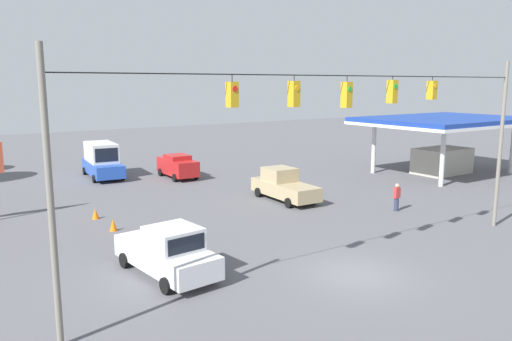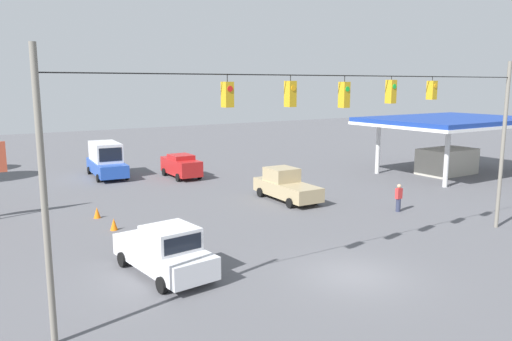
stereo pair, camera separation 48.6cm
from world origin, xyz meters
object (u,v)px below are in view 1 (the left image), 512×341
at_px(sedan_red_oncoming_deep, 178,166).
at_px(pickup_truck_white_parked_shoulder, 168,252).
at_px(traffic_cone_fifth, 95,213).
at_px(gas_station, 444,132).
at_px(overhead_signal_span, 345,133).
at_px(traffic_cone_second, 151,253).
at_px(traffic_cone_third, 127,239).
at_px(pickup_truck_tan_oncoming_far, 284,186).
at_px(traffic_cone_nearest, 172,273).
at_px(box_truck_blue_withflow_deep, 102,160).
at_px(pedestrian, 397,197).
at_px(traffic_cone_fourth, 113,225).

distance_m(sedan_red_oncoming_deep, pickup_truck_white_parked_shoulder, 21.45).
relative_size(sedan_red_oncoming_deep, traffic_cone_fifth, 7.25).
relative_size(pickup_truck_white_parked_shoulder, gas_station, 0.40).
bearing_deg(overhead_signal_span, gas_station, -152.86).
xyz_separation_m(traffic_cone_second, traffic_cone_fifth, (0.09, -8.18, 0.00)).
height_order(pickup_truck_white_parked_shoulder, gas_station, gas_station).
relative_size(sedan_red_oncoming_deep, traffic_cone_third, 7.25).
bearing_deg(gas_station, pickup_truck_white_parked_shoulder, 15.92).
relative_size(traffic_cone_second, gas_station, 0.05).
relative_size(overhead_signal_span, traffic_cone_fifth, 35.96).
bearing_deg(pickup_truck_white_parked_shoulder, pickup_truck_tan_oncoming_far, -146.14).
distance_m(sedan_red_oncoming_deep, traffic_cone_nearest, 22.10).
height_order(box_truck_blue_withflow_deep, traffic_cone_fifth, box_truck_blue_withflow_deep).
height_order(traffic_cone_third, pedestrian, pedestrian).
bearing_deg(pickup_truck_tan_oncoming_far, traffic_cone_fourth, 3.25).
relative_size(overhead_signal_span, pickup_truck_white_parked_shoulder, 4.11).
distance_m(box_truck_blue_withflow_deep, traffic_cone_fifth, 13.51).
distance_m(box_truck_blue_withflow_deep, pedestrian, 24.16).
bearing_deg(traffic_cone_second, traffic_cone_fifth, -89.38).
height_order(traffic_cone_nearest, pedestrian, pedestrian).
distance_m(overhead_signal_span, traffic_cone_fourth, 13.57).
distance_m(pickup_truck_tan_oncoming_far, gas_station, 17.62).
bearing_deg(traffic_cone_fifth, overhead_signal_span, 115.05).
distance_m(pickup_truck_tan_oncoming_far, pickup_truck_white_parked_shoulder, 14.37).
xyz_separation_m(pickup_truck_white_parked_shoulder, traffic_cone_fifth, (-0.03, -10.25, -0.66)).
relative_size(pickup_truck_tan_oncoming_far, traffic_cone_third, 8.81).
bearing_deg(pickup_truck_tan_oncoming_far, traffic_cone_third, 15.64).
bearing_deg(box_truck_blue_withflow_deep, traffic_cone_fourth, 74.93).
height_order(sedan_red_oncoming_deep, pickup_truck_tan_oncoming_far, pickup_truck_tan_oncoming_far).
relative_size(traffic_cone_fourth, gas_station, 0.05).
bearing_deg(pedestrian, gas_station, -153.98).
bearing_deg(pickup_truck_white_parked_shoulder, traffic_cone_fifth, -90.16).
xyz_separation_m(traffic_cone_fourth, pedestrian, (-15.79, 5.52, 0.54)).
height_order(traffic_cone_second, traffic_cone_fourth, same).
distance_m(pickup_truck_white_parked_shoulder, traffic_cone_nearest, 0.94).
bearing_deg(gas_station, traffic_cone_second, 12.17).
height_order(pickup_truck_tan_oncoming_far, traffic_cone_nearest, pickup_truck_tan_oncoming_far).
relative_size(traffic_cone_nearest, traffic_cone_third, 1.00).
bearing_deg(pickup_truck_white_parked_shoulder, traffic_cone_third, -88.95).
bearing_deg(pedestrian, box_truck_blue_withflow_deep, -61.40).
distance_m(overhead_signal_span, traffic_cone_third, 11.67).
bearing_deg(sedan_red_oncoming_deep, traffic_cone_second, 61.54).
relative_size(box_truck_blue_withflow_deep, traffic_cone_nearest, 10.09).
height_order(box_truck_blue_withflow_deep, gas_station, gas_station).
bearing_deg(gas_station, pickup_truck_tan_oncoming_far, 1.23).
height_order(sedan_red_oncoming_deep, gas_station, gas_station).
height_order(pickup_truck_tan_oncoming_far, gas_station, gas_station).
distance_m(sedan_red_oncoming_deep, traffic_cone_second, 19.56).
height_order(traffic_cone_third, traffic_cone_fifth, same).
height_order(traffic_cone_second, pedestrian, pedestrian).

